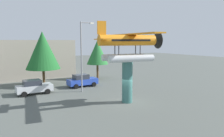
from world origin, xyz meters
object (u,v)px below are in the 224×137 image
at_px(streetlight_primary, 83,52).
at_px(storefront_building, 30,59).
at_px(display_pedestal, 127,82).
at_px(car_mid_blue, 82,80).
at_px(tree_east, 43,50).
at_px(car_near_silver, 34,87).
at_px(floatplane_monument, 129,45).
at_px(tree_center_back, 97,52).

xyz_separation_m(streetlight_primary, storefront_building, (-3.26, 15.03, -1.76)).
relative_size(display_pedestal, streetlight_primary, 0.50).
height_order(car_mid_blue, tree_east, tree_east).
bearing_deg(car_mid_blue, storefront_building, 109.71).
relative_size(car_near_silver, streetlight_primary, 0.48).
height_order(floatplane_monument, storefront_building, floatplane_monument).
height_order(car_near_silver, tree_center_back, tree_center_back).
xyz_separation_m(floatplane_monument, tree_east, (-5.22, 13.59, -0.94)).
relative_size(car_near_silver, tree_east, 0.54).
height_order(storefront_building, tree_center_back, storefront_building).
xyz_separation_m(display_pedestal, tree_east, (-5.09, 13.57, 2.91)).
relative_size(display_pedestal, tree_east, 0.56).
bearing_deg(tree_center_back, car_mid_blue, -137.42).
xyz_separation_m(floatplane_monument, streetlight_primary, (-1.99, 7.00, -0.98)).
height_order(floatplane_monument, tree_center_back, floatplane_monument).
height_order(car_mid_blue, streetlight_primary, streetlight_primary).
bearing_deg(tree_east, car_mid_blue, -41.14).
height_order(floatplane_monument, tree_east, floatplane_monument).
relative_size(display_pedestal, car_near_silver, 1.04).
xyz_separation_m(floatplane_monument, storefront_building, (-5.25, 22.02, -2.75)).
distance_m(floatplane_monument, streetlight_primary, 7.34).
relative_size(storefront_building, tree_east, 1.81).
bearing_deg(display_pedestal, tree_east, 110.56).
distance_m(floatplane_monument, tree_east, 14.59).
height_order(display_pedestal, car_near_silver, display_pedestal).
distance_m(display_pedestal, tree_center_back, 15.07).
height_order(display_pedestal, car_mid_blue, display_pedestal).
xyz_separation_m(car_mid_blue, streetlight_primary, (-1.12, -2.80, 4.17)).
height_order(display_pedestal, streetlight_primary, streetlight_primary).
distance_m(car_near_silver, tree_east, 6.74).
xyz_separation_m(car_near_silver, tree_center_back, (11.71, 5.38, 3.64)).
bearing_deg(floatplane_monument, tree_east, 121.19).
bearing_deg(streetlight_primary, display_pedestal, -75.04).
relative_size(streetlight_primary, tree_east, 1.13).
xyz_separation_m(floatplane_monument, car_near_silver, (-7.66, 8.94, -5.16)).
bearing_deg(streetlight_primary, tree_east, 116.06).
bearing_deg(tree_center_back, storefront_building, 140.35).
relative_size(floatplane_monument, car_mid_blue, 2.48).
bearing_deg(display_pedestal, car_mid_blue, 94.34).
xyz_separation_m(car_near_silver, car_mid_blue, (6.79, 0.86, 0.00)).
relative_size(tree_east, tree_center_back, 1.19).
xyz_separation_m(display_pedestal, floatplane_monument, (0.13, -0.02, 3.85)).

